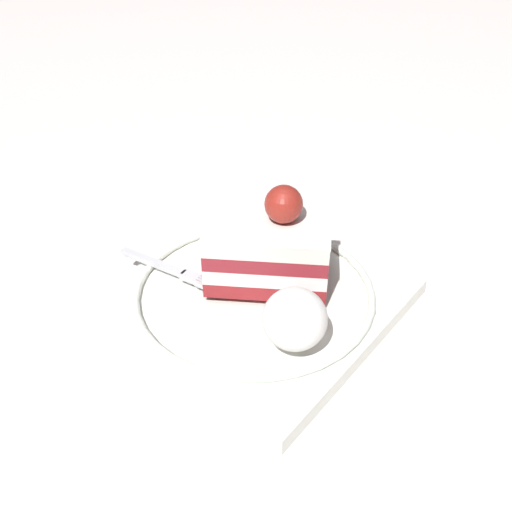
{
  "coord_description": "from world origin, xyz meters",
  "views": [
    {
      "loc": [
        -0.17,
        0.33,
        0.33
      ],
      "look_at": [
        0.03,
        -0.0,
        0.05
      ],
      "focal_mm": 43.08,
      "sensor_mm": 36.0,
      "label": 1
    }
  ],
  "objects_px": {
    "dessert_plate": "(256,296)",
    "cake_slice": "(269,245)",
    "whipped_cream_dollop": "(295,319)",
    "fork": "(176,271)"
  },
  "relations": [
    {
      "from": "dessert_plate",
      "to": "cake_slice",
      "type": "height_order",
      "value": "cake_slice"
    },
    {
      "from": "cake_slice",
      "to": "whipped_cream_dollop",
      "type": "distance_m",
      "value": 0.08
    },
    {
      "from": "fork",
      "to": "cake_slice",
      "type": "bearing_deg",
      "value": -150.22
    },
    {
      "from": "dessert_plate",
      "to": "whipped_cream_dollop",
      "type": "distance_m",
      "value": 0.08
    },
    {
      "from": "cake_slice",
      "to": "fork",
      "type": "distance_m",
      "value": 0.08
    },
    {
      "from": "dessert_plate",
      "to": "fork",
      "type": "distance_m",
      "value": 0.07
    },
    {
      "from": "whipped_cream_dollop",
      "to": "fork",
      "type": "bearing_deg",
      "value": -10.07
    },
    {
      "from": "dessert_plate",
      "to": "whipped_cream_dollop",
      "type": "relative_size",
      "value": 4.93
    },
    {
      "from": "dessert_plate",
      "to": "cake_slice",
      "type": "xyz_separation_m",
      "value": [
        -0.0,
        -0.02,
        0.04
      ]
    },
    {
      "from": "dessert_plate",
      "to": "whipped_cream_dollop",
      "type": "height_order",
      "value": "whipped_cream_dollop"
    }
  ]
}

